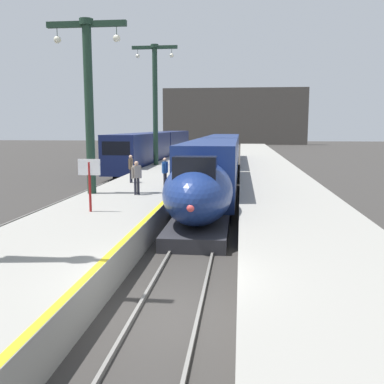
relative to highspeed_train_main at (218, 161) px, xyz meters
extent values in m
plane|color=#33302D|center=(0.00, -23.05, -1.93)|extent=(260.00, 260.00, 0.00)
cube|color=gray|center=(-4.05, 1.70, -1.41)|extent=(4.80, 110.00, 1.05)
cube|color=gray|center=(4.05, 1.70, -1.41)|extent=(4.80, 110.00, 1.05)
cube|color=yellow|center=(-1.77, 1.70, -0.88)|extent=(0.20, 107.80, 0.01)
cube|color=slate|center=(-0.75, 4.45, -1.87)|extent=(0.08, 110.00, 0.12)
cube|color=slate|center=(0.75, 4.45, -1.87)|extent=(0.08, 110.00, 0.12)
cube|color=slate|center=(-8.85, 4.45, -1.87)|extent=(0.08, 110.00, 0.12)
cube|color=slate|center=(-7.35, 4.45, -1.87)|extent=(0.08, 110.00, 0.12)
ellipsoid|color=navy|center=(0.00, -15.27, -0.10)|extent=(2.78, 5.73, 2.56)
cube|color=#28282D|center=(0.00, -15.55, -1.66)|extent=(2.46, 4.87, 0.55)
cube|color=black|center=(0.00, -16.56, 0.97)|extent=(1.59, 1.00, 0.90)
sphere|color=#F24C4C|center=(0.00, -18.05, -0.25)|extent=(0.28, 0.28, 0.28)
cube|color=navy|center=(0.00, -6.55, 0.14)|extent=(2.90, 14.00, 3.05)
cube|color=black|center=(-1.42, -6.55, 0.69)|extent=(0.04, 11.90, 0.80)
cube|color=black|center=(1.42, -6.55, 0.69)|extent=(0.04, 11.90, 0.80)
cube|color=silver|center=(0.00, -6.55, -1.13)|extent=(2.92, 13.30, 0.24)
cube|color=black|center=(0.00, -11.03, -1.65)|extent=(2.03, 2.20, 0.56)
cube|color=black|center=(0.00, -2.07, -1.65)|extent=(2.03, 2.20, 0.56)
cube|color=navy|center=(0.00, 10.05, 0.14)|extent=(2.90, 18.00, 3.05)
cube|color=black|center=(-1.42, 10.05, 0.69)|extent=(0.04, 15.84, 0.80)
cube|color=black|center=(1.42, 10.05, 0.69)|extent=(0.04, 15.84, 0.80)
cube|color=black|center=(0.00, 3.93, -1.65)|extent=(2.03, 2.20, 0.56)
cube|color=black|center=(0.00, 16.17, -1.65)|extent=(2.03, 2.20, 0.56)
cube|color=#141E4C|center=(-8.10, 10.00, 0.22)|extent=(2.85, 18.00, 3.30)
cube|color=black|center=(-8.10, 1.04, 0.82)|extent=(2.28, 0.08, 1.10)
cube|color=black|center=(-9.49, 10.00, 0.72)|extent=(0.04, 15.30, 0.90)
cube|color=black|center=(-6.71, 10.00, 0.72)|extent=(0.04, 15.30, 0.90)
cube|color=black|center=(-8.10, 4.24, -1.67)|extent=(2.00, 2.00, 0.52)
cube|color=black|center=(-8.10, 15.76, -1.67)|extent=(2.00, 2.00, 0.52)
cube|color=#141E4C|center=(-8.10, 28.60, 0.22)|extent=(2.85, 18.00, 3.30)
cylinder|color=#1E3828|center=(-5.90, -11.13, 3.41)|extent=(0.44, 0.44, 8.59)
cylinder|color=#1E3828|center=(-5.90, -11.13, 7.55)|extent=(0.68, 0.68, 0.30)
cube|color=#1E3828|center=(-5.90, -11.13, 7.45)|extent=(4.00, 0.24, 0.28)
cylinder|color=#1E3828|center=(-7.40, -11.13, 7.10)|extent=(0.03, 0.03, 0.60)
sphere|color=#EFEACC|center=(-7.40, -11.13, 6.75)|extent=(0.36, 0.36, 0.36)
cylinder|color=#1E3828|center=(-4.40, -11.13, 7.10)|extent=(0.03, 0.03, 0.60)
sphere|color=#EFEACC|center=(-4.40, -11.13, 6.75)|extent=(0.36, 0.36, 0.36)
cylinder|color=#1E3828|center=(-5.90, 6.10, 4.35)|extent=(0.44, 0.44, 10.46)
cylinder|color=#1E3828|center=(-5.90, 6.10, 9.43)|extent=(0.68, 0.68, 0.30)
cube|color=#1E3828|center=(-5.90, 6.10, 9.33)|extent=(4.00, 0.24, 0.28)
cylinder|color=#1E3828|center=(-7.40, 6.10, 8.98)|extent=(0.03, 0.03, 0.60)
sphere|color=#EFEACC|center=(-7.40, 6.10, 8.63)|extent=(0.36, 0.36, 0.36)
cylinder|color=#1E3828|center=(-4.40, 6.10, 8.98)|extent=(0.03, 0.03, 0.60)
sphere|color=#EFEACC|center=(-4.40, 6.10, 8.63)|extent=(0.36, 0.36, 0.36)
cylinder|color=#23232D|center=(-4.97, -6.57, -0.46)|extent=(0.13, 0.13, 0.85)
cylinder|color=#23232D|center=(-4.97, -6.74, -0.46)|extent=(0.13, 0.13, 0.85)
cube|color=brown|center=(-4.97, -6.66, 0.28)|extent=(0.23, 0.39, 0.62)
cylinder|color=brown|center=(-4.98, -6.42, 0.23)|extent=(0.09, 0.09, 0.58)
cylinder|color=brown|center=(-4.96, -6.90, 0.23)|extent=(0.09, 0.09, 0.58)
sphere|color=tan|center=(-4.97, -6.66, 0.70)|extent=(0.22, 0.22, 0.22)
cylinder|color=#23232D|center=(-3.43, -11.28, -0.46)|extent=(0.13, 0.13, 0.85)
cylinder|color=#23232D|center=(-3.55, -11.39, -0.46)|extent=(0.13, 0.13, 0.85)
cube|color=gray|center=(-3.49, -11.33, 0.28)|extent=(0.43, 0.42, 0.62)
cylinder|color=gray|center=(-3.32, -11.17, 0.23)|extent=(0.09, 0.09, 0.58)
cylinder|color=gray|center=(-3.66, -11.50, 0.23)|extent=(0.09, 0.09, 0.58)
sphere|color=tan|center=(-3.49, -11.33, 0.70)|extent=(0.22, 0.22, 0.22)
cylinder|color=#23232D|center=(-2.51, -8.82, -0.46)|extent=(0.13, 0.13, 0.85)
cylinder|color=#23232D|center=(-2.48, -8.65, -0.46)|extent=(0.13, 0.13, 0.85)
cube|color=#1E478C|center=(-2.50, -8.74, 0.28)|extent=(0.29, 0.42, 0.62)
cylinder|color=#1E478C|center=(-2.55, -8.97, 0.23)|extent=(0.09, 0.09, 0.58)
cylinder|color=#1E478C|center=(-2.45, -8.50, 0.23)|extent=(0.09, 0.09, 0.58)
sphere|color=tan|center=(-2.50, -8.74, 0.70)|extent=(0.22, 0.22, 0.22)
cube|color=#4C4C51|center=(-2.40, -6.14, -0.58)|extent=(0.40, 0.22, 0.60)
cylinder|color=#262628|center=(-2.50, -6.14, -0.10)|extent=(0.02, 0.02, 0.36)
cylinder|color=#262628|center=(-2.30, -6.14, -0.10)|extent=(0.02, 0.02, 0.36)
cube|color=#262628|center=(-2.40, -6.14, 0.09)|extent=(0.22, 0.03, 0.02)
cylinder|color=maroon|center=(-4.30, -15.91, 0.12)|extent=(0.10, 0.10, 2.00)
cube|color=white|center=(-4.30, -15.91, 0.92)|extent=(0.90, 0.06, 0.64)
cube|color=#4C4742|center=(0.00, 78.95, 5.07)|extent=(36.00, 2.00, 14.00)
camera|label=1|loc=(1.67, -32.69, 2.50)|focal=40.96mm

